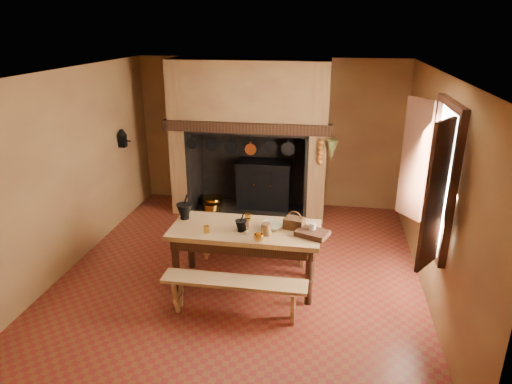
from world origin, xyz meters
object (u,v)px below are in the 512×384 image
coffee_grinder (244,225)px  work_table (246,237)px  iron_range (265,184)px  bench_front (234,289)px  mixing_bowl (272,226)px  wicker_basket (294,223)px

coffee_grinder → work_table: bearing=79.5°
iron_range → bench_front: 3.53m
work_table → coffee_grinder: (-0.02, -0.04, 0.20)m
iron_range → work_table: 2.81m
mixing_bowl → wicker_basket: (0.29, 0.06, 0.04)m
coffee_grinder → mixing_bowl: (0.36, 0.07, -0.03)m
iron_range → work_table: bearing=-86.8°
iron_range → wicker_basket: 2.85m
coffee_grinder → wicker_basket: wicker_basket is taller
coffee_grinder → mixing_bowl: bearing=23.1°
work_table → coffee_grinder: size_ratio=12.00×
bench_front → mixing_bowl: bearing=65.7°
iron_range → bench_front: iron_range is taller
mixing_bowl → coffee_grinder: bearing=-168.6°
iron_range → coffee_grinder: iron_range is taller
work_table → bench_front: bearing=-90.0°
iron_range → bench_front: bearing=-87.4°
bench_front → wicker_basket: bearing=52.3°
bench_front → wicker_basket: wicker_basket is taller
work_table → mixing_bowl: mixing_bowl is taller
iron_range → wicker_basket: (0.79, -2.70, 0.44)m
coffee_grinder → mixing_bowl: coffee_grinder is taller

